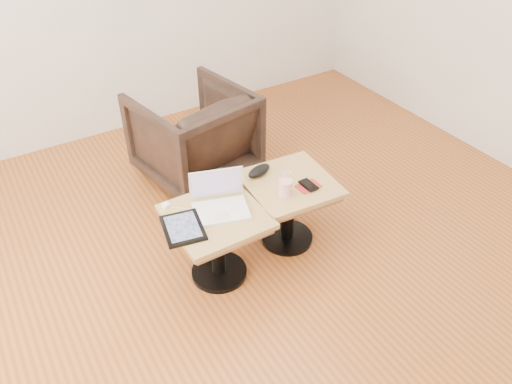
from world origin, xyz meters
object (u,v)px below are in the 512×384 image
side_table_left (217,230)px  striped_cup (285,188)px  armchair (194,135)px  side_table_right (289,197)px  laptop (219,202)px

side_table_left → striped_cup: bearing=-7.6°
side_table_left → armchair: size_ratio=0.67×
side_table_right → laptop: 0.49m
armchair → laptop: bearing=62.1°
side_table_right → armchair: (-0.17, 0.94, -0.00)m
striped_cup → armchair: (-0.07, 1.03, -0.16)m
armchair → side_table_right: bearing=89.6°
side_table_right → armchair: armchair is taller
side_table_right → laptop: (-0.46, 0.00, 0.15)m
laptop → side_table_left: bearing=-121.6°
laptop → armchair: armchair is taller
side_table_left → laptop: size_ratio=1.42×
laptop → armchair: bearing=90.4°
side_table_right → striped_cup: bearing=-132.0°
striped_cup → armchair: bearing=94.0°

